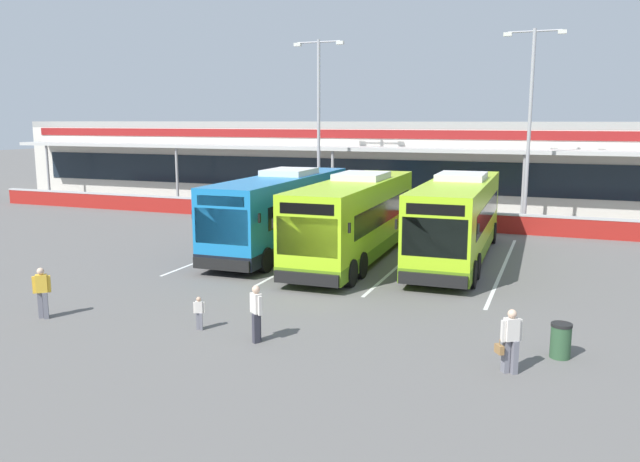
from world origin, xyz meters
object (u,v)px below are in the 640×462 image
at_px(coach_bus_leftmost, 282,212).
at_px(lamp_post_west, 319,117).
at_px(lamp_post_centre, 530,117).
at_px(pedestrian_in_dark_coat, 256,312).
at_px(litter_bin, 561,340).
at_px(coach_bus_left_centre, 355,220).
at_px(coach_bus_centre, 457,220).
at_px(pedestrian_near_bin, 42,291).
at_px(pedestrian_with_handbag, 510,340).
at_px(pedestrian_child, 199,312).

height_order(coach_bus_leftmost, lamp_post_west, lamp_post_west).
bearing_deg(lamp_post_west, lamp_post_centre, -1.36).
xyz_separation_m(pedestrian_in_dark_coat, litter_bin, (7.95, 1.75, -0.41)).
bearing_deg(lamp_post_west, coach_bus_left_centre, -61.52).
bearing_deg(pedestrian_in_dark_coat, litter_bin, 12.45).
distance_m(coach_bus_centre, pedestrian_in_dark_coat, 13.14).
bearing_deg(litter_bin, coach_bus_leftmost, 140.79).
distance_m(coach_bus_leftmost, lamp_post_west, 11.44).
xyz_separation_m(coach_bus_centre, lamp_post_centre, (2.33, 9.42, 4.50)).
xyz_separation_m(pedestrian_in_dark_coat, pedestrian_near_bin, (-7.20, -0.49, 0.00)).
distance_m(coach_bus_centre, lamp_post_centre, 10.70).
relative_size(pedestrian_with_handbag, lamp_post_west, 0.15).
xyz_separation_m(coach_bus_leftmost, pedestrian_near_bin, (-2.53, -12.54, -0.91)).
distance_m(coach_bus_leftmost, litter_bin, 16.34).
distance_m(coach_bus_leftmost, pedestrian_child, 12.09).
height_order(coach_bus_left_centre, pedestrian_in_dark_coat, coach_bus_left_centre).
xyz_separation_m(coach_bus_centre, litter_bin, (4.43, -10.87, -1.32)).
bearing_deg(litter_bin, coach_bus_centre, 112.17).
bearing_deg(pedestrian_near_bin, litter_bin, 8.41).
height_order(coach_bus_centre, pedestrian_child, coach_bus_centre).
height_order(pedestrian_in_dark_coat, pedestrian_child, pedestrian_in_dark_coat).
distance_m(coach_bus_left_centre, litter_bin, 12.87).
xyz_separation_m(pedestrian_child, litter_bin, (10.00, 1.44, -0.07)).
relative_size(pedestrian_in_dark_coat, lamp_post_west, 0.15).
bearing_deg(coach_bus_leftmost, litter_bin, -39.21).
relative_size(pedestrian_in_dark_coat, litter_bin, 1.74).
xyz_separation_m(pedestrian_near_bin, lamp_post_west, (0.42, 22.84, 5.42)).
relative_size(pedestrian_in_dark_coat, lamp_post_centre, 0.15).
bearing_deg(pedestrian_with_handbag, pedestrian_child, 179.37).
distance_m(coach_bus_centre, pedestrian_with_handbag, 12.87).
height_order(pedestrian_with_handbag, lamp_post_centre, lamp_post_centre).
xyz_separation_m(coach_bus_centre, pedestrian_child, (-5.57, -12.31, -1.24)).
height_order(coach_bus_left_centre, pedestrian_with_handbag, coach_bus_left_centre).
distance_m(pedestrian_child, lamp_post_centre, 23.83).
xyz_separation_m(coach_bus_leftmost, lamp_post_centre, (10.52, 10.00, 4.50)).
xyz_separation_m(pedestrian_in_dark_coat, lamp_post_centre, (5.85, 22.05, 5.42)).
bearing_deg(pedestrian_near_bin, pedestrian_child, 8.81).
bearing_deg(coach_bus_left_centre, litter_bin, -47.38).
bearing_deg(litter_bin, pedestrian_with_handbag, -127.19).
bearing_deg(pedestrian_in_dark_coat, pedestrian_with_handbag, 1.82).
xyz_separation_m(pedestrian_with_handbag, pedestrian_in_dark_coat, (-6.78, -0.22, 0.02)).
distance_m(lamp_post_centre, litter_bin, 21.22).
xyz_separation_m(coach_bus_leftmost, coach_bus_left_centre, (3.95, -0.87, 0.00)).
relative_size(coach_bus_leftmost, pedestrian_with_handbag, 7.53).
relative_size(pedestrian_child, pedestrian_near_bin, 0.62).
distance_m(pedestrian_in_dark_coat, pedestrian_near_bin, 7.22).
distance_m(lamp_post_west, lamp_post_centre, 12.63).
height_order(pedestrian_near_bin, litter_bin, pedestrian_near_bin).
height_order(lamp_post_centre, litter_bin, lamp_post_centre).
distance_m(coach_bus_left_centre, pedestrian_with_handbag, 13.32).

